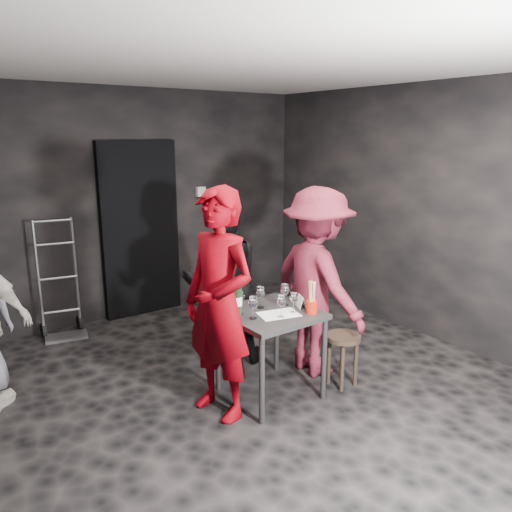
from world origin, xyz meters
TOP-DOWN VIEW (x-y plane):
  - floor at (0.00, 0.00)m, footprint 4.50×5.00m
  - ceiling at (0.00, 0.00)m, footprint 4.50×5.00m
  - wall_back at (0.00, 2.50)m, footprint 4.50×0.04m
  - wall_right at (2.25, 0.00)m, footprint 0.04×5.00m
  - doorway at (0.00, 2.44)m, footprint 0.95×0.10m
  - wallbox_upper at (0.85, 2.45)m, footprint 0.12×0.06m
  - wallbox_lower at (1.05, 2.45)m, footprint 0.10×0.06m
  - hand_truck at (-1.03, 2.26)m, footprint 0.43×0.36m
  - tasting_table at (0.06, -0.08)m, footprint 0.72×0.72m
  - stool at (0.68, -0.32)m, footprint 0.30×0.30m
  - server_red at (-0.43, -0.07)m, footprint 0.68×0.89m
  - woman_black at (0.10, 0.73)m, footprint 0.94×0.75m
  - man_maroon at (0.67, 0.03)m, footprint 0.64×1.30m
  - tasting_mat at (0.07, -0.18)m, footprint 0.36×0.28m
  - wine_glass_a at (-0.16, -0.13)m, footprint 0.09×0.09m
  - wine_glass_b at (-0.19, 0.01)m, footprint 0.09×0.09m
  - wine_glass_c at (0.04, 0.03)m, footprint 0.10×0.10m
  - wine_glass_d at (0.05, -0.24)m, footprint 0.10×0.10m
  - wine_glass_e at (0.19, -0.21)m, footprint 0.09×0.09m
  - wine_glass_f at (0.25, -0.04)m, footprint 0.10×0.10m
  - wine_bottle at (-0.22, -0.01)m, footprint 0.08×0.08m
  - breadstick_cup at (0.31, -0.30)m, footprint 0.09×0.09m
  - reserved_card at (0.32, -0.14)m, footprint 0.12×0.15m

SIDE VIEW (x-z plane):
  - floor at x=0.00m, z-range -0.01..0.01m
  - hand_truck at x=-1.03m, z-range -0.42..0.88m
  - stool at x=0.68m, z-range 0.13..0.60m
  - tasting_table at x=0.06m, z-range 0.28..1.03m
  - tasting_mat at x=0.07m, z-range 0.75..0.75m
  - reserved_card at x=0.32m, z-range 0.75..0.85m
  - wine_glass_e at x=0.19m, z-range 0.75..0.94m
  - wine_glass_a at x=-0.16m, z-range 0.75..0.95m
  - wine_glass_d at x=0.05m, z-range 0.75..0.95m
  - woman_black at x=0.10m, z-range 0.00..1.70m
  - wine_glass_c at x=0.04m, z-range 0.75..0.95m
  - wine_glass_f at x=0.25m, z-range 0.75..0.96m
  - wine_glass_b at x=-0.19m, z-range 0.75..0.97m
  - wine_bottle at x=-0.22m, z-range 0.71..1.04m
  - breadstick_cup at x=0.31m, z-range 0.74..1.03m
  - man_maroon at x=0.67m, z-range 0.00..1.99m
  - doorway at x=0.00m, z-range 0.00..2.10m
  - server_red at x=-0.43m, z-range 0.00..2.18m
  - wall_back at x=0.00m, z-range 0.00..2.70m
  - wall_right at x=2.25m, z-range 0.00..2.70m
  - wallbox_lower at x=1.05m, z-range 1.33..1.47m
  - wallbox_upper at x=0.85m, z-range 1.39..1.51m
  - ceiling at x=0.00m, z-range 2.69..2.71m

